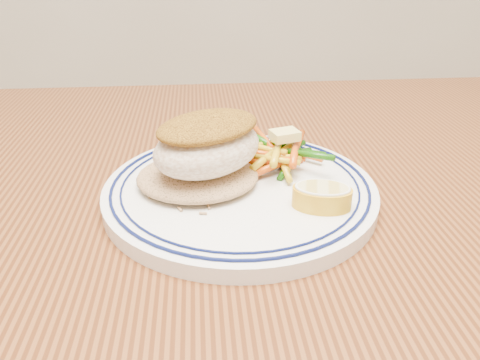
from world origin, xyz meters
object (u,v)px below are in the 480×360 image
(rice_pilaf, at_px, (198,174))
(vegetable_pile, at_px, (276,152))
(plate, at_px, (240,189))
(fish_fillet, at_px, (208,143))
(dining_table, at_px, (272,290))
(lemon_wedge, at_px, (322,196))

(rice_pilaf, bearing_deg, vegetable_pile, 25.13)
(rice_pilaf, xyz_separation_m, vegetable_pile, (0.08, 0.04, 0.00))
(plate, height_order, fish_fillet, fish_fillet)
(dining_table, relative_size, rice_pilaf, 12.50)
(fish_fillet, bearing_deg, vegetable_pile, 30.13)
(dining_table, bearing_deg, lemon_wedge, -28.19)
(fish_fillet, distance_m, lemon_wedge, 0.12)
(rice_pilaf, bearing_deg, plate, -6.70)
(rice_pilaf, xyz_separation_m, lemon_wedge, (0.11, -0.06, 0.00))
(dining_table, xyz_separation_m, plate, (-0.03, 0.03, 0.11))
(plate, bearing_deg, fish_fillet, 176.71)
(plate, relative_size, rice_pilaf, 2.24)
(vegetable_pile, relative_size, lemon_wedge, 1.76)
(dining_table, distance_m, plate, 0.11)
(rice_pilaf, xyz_separation_m, fish_fillet, (0.01, -0.00, 0.03))
(dining_table, bearing_deg, plate, 136.20)
(rice_pilaf, bearing_deg, lemon_wedge, -26.47)
(rice_pilaf, bearing_deg, fish_fillet, -15.93)
(plate, bearing_deg, rice_pilaf, 173.30)
(plate, xyz_separation_m, lemon_wedge, (0.07, -0.05, 0.02))
(rice_pilaf, height_order, fish_fillet, fish_fillet)
(plate, relative_size, vegetable_pile, 2.55)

